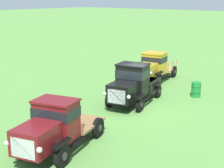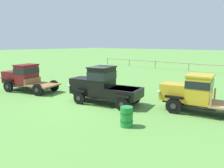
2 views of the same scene
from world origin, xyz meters
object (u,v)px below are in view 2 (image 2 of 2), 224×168
Objects in this scene: vintage_truck_midrow_center at (195,92)px; oil_drum_beside_row at (127,117)px; vintage_truck_foreground_near at (25,77)px; vintage_truck_second_in_line at (103,85)px.

oil_drum_beside_row is (-1.51, -4.07, -0.65)m from vintage_truck_midrow_center.
oil_drum_beside_row is (10.55, -0.73, -0.64)m from vintage_truck_foreground_near.
vintage_truck_foreground_near is 7.22m from vintage_truck_second_in_line.
vintage_truck_foreground_near reaches higher than vintage_truck_midrow_center.
vintage_truck_foreground_near is 5.47× the size of oil_drum_beside_row.
vintage_truck_foreground_near is 1.04× the size of vintage_truck_midrow_center.
vintage_truck_midrow_center is 4.39m from oil_drum_beside_row.
vintage_truck_second_in_line reaches higher than vintage_truck_foreground_near.
oil_drum_beside_row is at bearing -3.97° from vintage_truck_foreground_near.
vintage_truck_foreground_near is 12.52m from vintage_truck_midrow_center.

